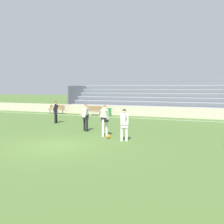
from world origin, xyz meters
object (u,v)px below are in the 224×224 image
Objects in this scene: player_dark_on_ball at (56,110)px; player_white_trailing_run at (105,118)px; player_white_deep_cover at (86,115)px; soccer_ball at (108,136)px; bleacher_stand at (170,99)px; bench_far_right at (57,108)px; trash_bin at (108,112)px; player_white_wide_left at (124,122)px; bench_far_left at (93,110)px.

player_white_trailing_run is at bearing -31.90° from player_dark_on_ball.
player_white_deep_cover is 2.95m from soccer_ball.
bleacher_stand is at bearing 88.78° from soccer_ball.
bleacher_stand reaches higher than bench_far_right.
soccer_ball is (2.28, -1.66, -0.89)m from player_white_deep_cover.
bench_far_right is at bearing 178.51° from trash_bin.
player_white_wide_left is at bearing -31.10° from player_white_deep_cover.
bench_far_right is 14.32m from player_white_trailing_run.
player_dark_on_ball is at bearing 146.47° from soccer_ball.
bleacher_stand is 12.23× the size of bench_far_left.
bleacher_stand reaches higher than player_white_deep_cover.
bench_far_right is at bearing 135.40° from soccer_ball.
bleacher_stand is 14.19m from player_white_trailing_run.
bench_far_right is 1.07× the size of player_white_deep_cover.
bench_far_right is 5.98m from trash_bin.
trash_bin is at bearing 118.15° from player_white_wide_left.
player_white_wide_left reaches higher than soccer_ball.
bleacher_stand is at bearing 92.73° from player_white_wide_left.
bench_far_left is (-6.70, -4.16, -1.01)m from bleacher_stand.
soccer_ball is (6.26, -4.15, -0.88)m from player_dark_on_ball.
player_white_wide_left is 0.98× the size of player_dark_on_ball.
player_white_wide_left reaches higher than trash_bin.
soccer_ball is (6.39, -10.54, -0.44)m from bench_far_left.
bench_far_left is 1.04× the size of player_white_trailing_run.
player_dark_on_ball is 4.69m from player_white_deep_cover.
bench_far_right is 1.11× the size of player_white_wide_left.
player_white_wide_left is at bearing -18.34° from soccer_ball.
bench_far_left is at bearing 0.00° from bench_far_right.
bleacher_stand is 13.54× the size of player_white_wide_left.
player_white_wide_left is 3.86m from player_white_deep_cover.
player_white_deep_cover is (-2.59, -13.04, -0.56)m from bleacher_stand.
bleacher_stand is at bearing 31.81° from bench_far_left.
bleacher_stand is at bearing 20.71° from bench_far_right.
bleacher_stand is 6.72m from trash_bin.
trash_bin is 3.48× the size of soccer_ball.
bench_far_left reaches higher than soccer_ball.
bench_far_left is at bearing 114.83° from player_white_deep_cover.
trash_bin is (5.98, -0.16, -0.16)m from bench_far_right.
player_white_trailing_run is 1.03× the size of player_white_deep_cover.
player_white_trailing_run is at bearing 130.30° from soccer_ball.
player_white_trailing_run is at bearing -44.35° from bench_far_right.
soccer_ball is at bearing -35.98° from player_white_deep_cover.
soccer_ball is at bearing -58.77° from bench_far_left.
bench_far_right is at bearing 124.71° from player_dark_on_ball.
bench_far_left is 13.17m from player_white_wide_left.
player_white_trailing_run is 6.84m from player_dark_on_ball.
bleacher_stand is 12.75× the size of player_white_trailing_run.
bench_far_left is at bearing 120.69° from player_white_trailing_run.
player_white_trailing_run is (10.23, -10.00, 0.49)m from bench_far_right.
bench_far_right is at bearing 180.00° from bench_far_left.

